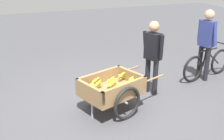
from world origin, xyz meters
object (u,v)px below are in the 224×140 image
object	(u,v)px
cyclist_person	(206,38)
fruit_cart	(112,89)
vendor_person	(153,52)
bicycle	(207,64)

from	to	relation	value
cyclist_person	fruit_cart	bearing A→B (deg)	12.42
vendor_person	bicycle	size ratio (longest dim) A/B	0.98
vendor_person	cyclist_person	size ratio (longest dim) A/B	0.94
fruit_cart	vendor_person	bearing A→B (deg)	-161.30
bicycle	cyclist_person	xyz separation A→B (m)	(0.15, 0.03, 0.68)
fruit_cart	vendor_person	distance (m)	1.25
fruit_cart	vendor_person	xyz separation A→B (m)	(-1.08, -0.37, 0.52)
fruit_cart	cyclist_person	xyz separation A→B (m)	(-2.66, -0.59, 0.60)
bicycle	cyclist_person	bearing A→B (deg)	10.60
vendor_person	fruit_cart	bearing A→B (deg)	18.70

